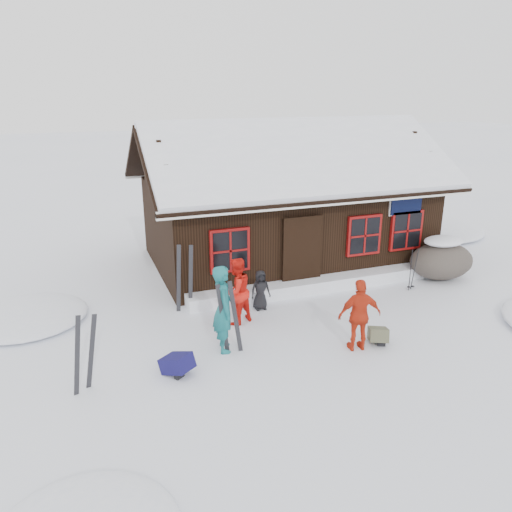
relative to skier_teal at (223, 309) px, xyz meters
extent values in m
plane|color=white|center=(2.01, -0.02, -0.93)|extent=(120.00, 120.00, 0.00)
cube|color=black|center=(3.51, 4.98, 0.32)|extent=(8.00, 5.00, 2.50)
cube|color=black|center=(3.51, 3.50, 2.42)|extent=(8.90, 3.14, 1.88)
cube|color=black|center=(3.51, 6.45, 2.42)|extent=(8.90, 3.14, 1.88)
cube|color=white|center=(3.51, 3.50, 2.56)|extent=(8.72, 3.07, 1.86)
cube|color=white|center=(3.51, 6.45, 2.56)|extent=(8.72, 3.07, 1.86)
cube|color=white|center=(3.51, 4.98, 3.29)|extent=(8.81, 0.22, 0.14)
cube|color=silver|center=(3.51, 2.03, 1.55)|extent=(8.90, 0.10, 0.20)
cube|color=black|center=(2.91, 2.43, 0.07)|extent=(1.00, 0.10, 2.00)
cube|color=black|center=(6.11, 2.40, 1.22)|extent=(1.00, 0.06, 0.60)
cube|color=maroon|center=(0.91, 2.42, 0.42)|extent=(1.04, 0.10, 1.14)
cube|color=black|center=(0.91, 2.38, 0.42)|extent=(0.90, 0.04, 1.00)
cube|color=maroon|center=(4.81, 2.42, 0.42)|extent=(1.04, 0.10, 1.14)
cube|color=black|center=(4.81, 2.38, 0.42)|extent=(0.90, 0.04, 1.00)
cube|color=maroon|center=(6.21, 2.42, 0.42)|extent=(1.04, 0.10, 1.14)
cube|color=black|center=(6.21, 2.38, 0.42)|extent=(0.90, 0.04, 1.00)
cube|color=white|center=(3.51, 2.23, -0.76)|extent=(7.60, 0.60, 0.35)
ellipsoid|color=white|center=(-3.99, 2.98, -0.93)|extent=(2.80, 2.80, 0.34)
ellipsoid|color=white|center=(10.01, 5.98, -0.93)|extent=(4.00, 4.00, 0.48)
imported|color=#156266|center=(0.00, 0.00, 0.00)|extent=(0.55, 0.74, 1.86)
imported|color=red|center=(0.64, 1.10, -0.14)|extent=(0.95, 0.86, 1.59)
imported|color=red|center=(2.63, -0.97, -0.15)|extent=(0.97, 0.53, 1.56)
imported|color=black|center=(1.44, 1.63, -0.43)|extent=(0.50, 0.33, 1.01)
ellipsoid|color=#544B43|center=(7.06, 1.81, -0.41)|extent=(1.90, 1.42, 1.04)
ellipsoid|color=white|center=(7.06, 1.81, 0.05)|extent=(1.19, 0.86, 0.27)
cube|color=black|center=(-2.88, -0.57, -0.22)|extent=(0.28, 0.21, 1.52)
cube|color=black|center=(-2.64, -0.51, -0.22)|extent=(0.34, 0.10, 1.52)
cube|color=black|center=(-0.05, -0.12, -0.18)|extent=(0.30, 0.12, 1.60)
cube|color=black|center=(0.21, -0.14, -0.18)|extent=(0.28, 0.14, 1.60)
cube|color=black|center=(-0.46, 2.21, -0.11)|extent=(0.20, 0.07, 1.75)
cube|color=black|center=(-0.18, 2.14, -0.11)|extent=(0.18, 0.12, 1.75)
cylinder|color=black|center=(5.67, 1.37, -0.38)|extent=(0.08, 0.10, 1.17)
cylinder|color=black|center=(5.80, 1.37, -0.38)|extent=(0.08, 0.10, 1.17)
cube|color=#131048|center=(-1.13, -0.61, -0.78)|extent=(0.67, 0.71, 0.31)
cube|color=#50513A|center=(3.17, -0.91, -0.79)|extent=(0.58, 0.64, 0.28)
camera|label=1|loc=(-2.64, -8.97, 4.27)|focal=35.00mm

